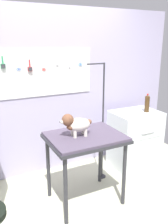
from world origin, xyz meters
TOP-DOWN VIEW (x-y plane):
  - ground at (0.00, 0.00)m, footprint 4.40×4.00m
  - rear_wall_panel at (-0.00, 1.28)m, footprint 4.00×0.11m
  - grooming_table at (0.10, 0.35)m, footprint 0.84×0.66m
  - grooming_arm at (0.53, 0.70)m, footprint 0.30×0.11m
  - dog at (-0.01, 0.37)m, footprint 0.37×0.19m
  - cabinet_right at (1.16, 0.78)m, footprint 0.68×0.54m
  - soda_bottle at (1.29, 0.72)m, footprint 0.07×0.07m

SIDE VIEW (x-z plane):
  - ground at x=0.00m, z-range -0.04..0.00m
  - cabinet_right at x=1.16m, z-range 0.00..0.85m
  - grooming_arm at x=0.53m, z-range -0.05..1.54m
  - grooming_table at x=0.10m, z-range 0.32..1.16m
  - soda_bottle at x=1.29m, z-range 0.84..1.11m
  - dog at x=-0.01m, z-range 0.85..1.11m
  - rear_wall_panel at x=0.00m, z-range 0.01..2.31m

